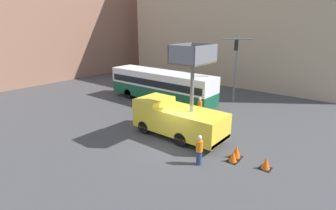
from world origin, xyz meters
TOP-DOWN VIEW (x-y plane):
  - ground_plane at (0.00, 0.00)m, footprint 120.00×120.00m
  - building_backdrop_side at (22.49, 6.54)m, footprint 10.00×28.00m
  - utility_truck at (1.35, 0.64)m, footprint 2.59×6.57m
  - city_bus at (7.02, 6.98)m, footprint 2.62×11.57m
  - traffic_light_pole at (10.77, 0.99)m, footprint 2.69×2.44m
  - road_worker_near_truck at (-1.00, -2.60)m, footprint 0.38×0.38m
  - road_worker_directing at (5.39, 1.41)m, footprint 0.38×0.38m
  - traffic_cone_near_truck at (1.06, -3.89)m, footprint 0.67×0.67m
  - traffic_cone_mid_road at (0.48, -3.96)m, footprint 0.61×0.61m
  - traffic_cone_far_side at (0.88, -5.70)m, footprint 0.62×0.62m

SIDE VIEW (x-z plane):
  - ground_plane at x=0.00m, z-range 0.00..0.00m
  - traffic_cone_mid_road at x=0.48m, z-range -0.02..0.68m
  - traffic_cone_far_side at x=0.88m, z-range -0.02..0.69m
  - traffic_cone_near_truck at x=1.06m, z-range -0.02..0.75m
  - road_worker_near_truck at x=-1.00m, z-range 0.00..1.77m
  - road_worker_directing at x=5.39m, z-range 0.00..1.83m
  - utility_truck at x=1.35m, z-range -1.74..4.67m
  - city_bus at x=7.02m, z-range 0.27..3.38m
  - traffic_light_pole at x=10.77m, z-range 1.07..7.66m
  - building_backdrop_side at x=22.49m, z-range 0.00..16.27m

